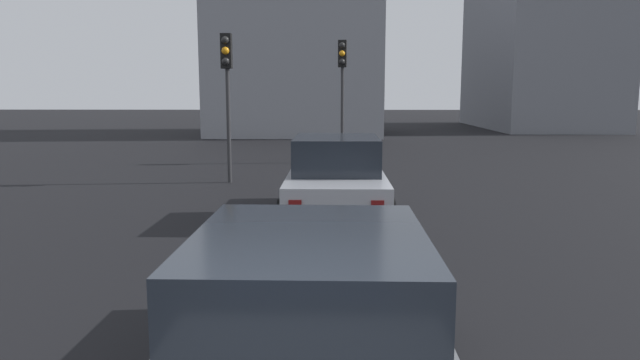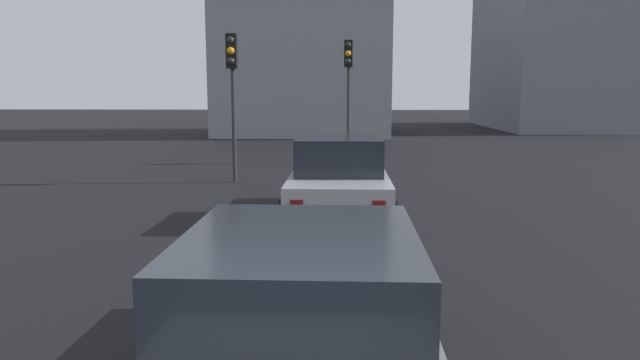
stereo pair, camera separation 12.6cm
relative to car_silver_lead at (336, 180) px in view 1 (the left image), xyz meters
The scene contains 6 objects.
car_silver_lead is the anchor object (origin of this frame).
car_grey_second 6.92m from the car_silver_lead, behind, with size 4.52×2.04×1.47m.
traffic_light_near_left 5.73m from the car_silver_lead, 32.41° to the left, with size 0.32×0.29×3.94m.
traffic_light_near_right 9.39m from the car_silver_lead, ahead, with size 0.33×0.30×4.16m.
building_facade_left 33.28m from the car_silver_lead, 24.72° to the right, with size 13.80×7.18×11.28m, color slate.
building_facade_center 24.41m from the car_silver_lead, ahead, with size 8.82×9.56×12.01m, color gray.
Camera 1 is at (-2.27, -0.19, 2.42)m, focal length 32.67 mm.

